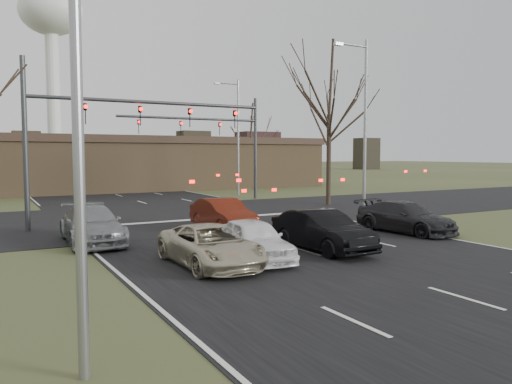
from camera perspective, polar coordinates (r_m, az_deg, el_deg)
ground at (r=16.27m, az=11.48°, el=-8.40°), size 360.00×360.00×0.00m
road_main at (r=72.88m, az=-20.78°, el=1.28°), size 14.00×300.00×0.02m
road_cross at (r=29.18m, az=-8.00°, el=-2.68°), size 200.00×14.00×0.02m
building at (r=51.56m, az=-15.14°, el=3.21°), size 42.40×10.40×5.30m
water_tower at (r=136.83m, az=-22.37°, el=17.52°), size 15.00×15.00×44.50m
mast_arm_near at (r=25.61m, az=-17.57°, el=7.53°), size 12.12×0.24×8.00m
mast_arm_far at (r=38.78m, az=-3.75°, el=6.49°), size 11.12×0.24×8.00m
streetlight_left at (r=8.44m, az=-18.73°, el=17.97°), size 2.34×0.25×10.00m
streetlight_right_near at (r=29.28m, az=12.11°, el=8.22°), size 2.34×0.25×10.00m
streetlight_right_far at (r=43.77m, az=-2.26°, el=7.00°), size 2.34×0.25×10.00m
tree_right_near at (r=35.64m, az=8.41°, el=12.91°), size 6.90×6.90×11.50m
tree_right_far at (r=53.55m, az=-0.67°, el=7.99°), size 5.40×5.40×9.00m
car_silver_suv at (r=16.03m, az=-5.21°, el=-6.12°), size 2.22×4.75×1.31m
car_white_sedan at (r=16.75m, az=-0.29°, el=-5.48°), size 2.07×4.28×1.41m
car_black_hatch at (r=18.54m, az=7.56°, el=-4.41°), size 1.72×4.61×1.50m
car_charcoal_sedan at (r=23.66m, az=16.72°, el=-2.78°), size 2.50×5.04×1.41m
car_grey_ahead at (r=21.07m, az=-18.25°, el=-3.57°), size 2.23×5.18×1.49m
car_red_ahead at (r=23.31m, az=-3.79°, el=-2.61°), size 1.60×4.53×1.49m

